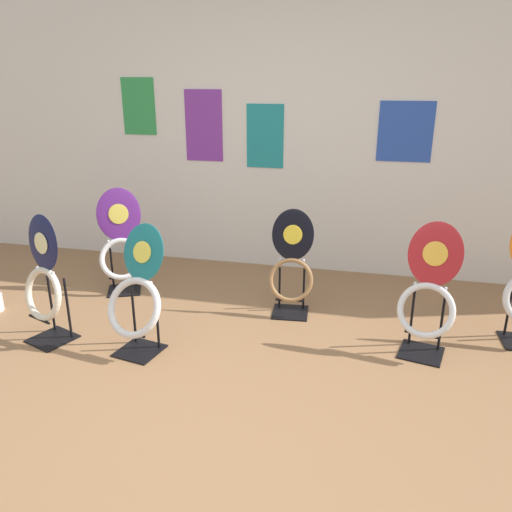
% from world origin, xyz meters
% --- Properties ---
extents(ground_plane, '(14.00, 14.00, 0.00)m').
position_xyz_m(ground_plane, '(0.00, 0.00, 0.00)').
color(ground_plane, '#8E6642').
extents(wall_back, '(8.00, 0.07, 2.60)m').
position_xyz_m(wall_back, '(-0.00, 2.51, 1.30)').
color(wall_back, silver).
rests_on(wall_back, ground_plane).
extents(toilet_seat_display_crimson_swirl, '(0.43, 0.41, 0.89)m').
position_xyz_m(toilet_seat_display_crimson_swirl, '(1.21, 1.05, 0.41)').
color(toilet_seat_display_crimson_swirl, black).
rests_on(toilet_seat_display_crimson_swirl, ground_plane).
extents(toilet_seat_display_purple_note, '(0.47, 0.44, 0.89)m').
position_xyz_m(toilet_seat_display_purple_note, '(-1.28, 1.57, 0.40)').
color(toilet_seat_display_purple_note, black).
rests_on(toilet_seat_display_purple_note, ground_plane).
extents(toilet_seat_display_navy_moon, '(0.41, 0.36, 0.92)m').
position_xyz_m(toilet_seat_display_navy_moon, '(-1.36, 0.62, 0.43)').
color(toilet_seat_display_navy_moon, black).
rests_on(toilet_seat_display_navy_moon, ground_plane).
extents(toilet_seat_display_jazz_black, '(0.36, 0.30, 0.83)m').
position_xyz_m(toilet_seat_display_jazz_black, '(0.23, 1.47, 0.39)').
color(toilet_seat_display_jazz_black, black).
rests_on(toilet_seat_display_jazz_black, ground_plane).
extents(toilet_seat_display_teal_sax, '(0.45, 0.40, 0.87)m').
position_xyz_m(toilet_seat_display_teal_sax, '(-0.67, 0.63, 0.41)').
color(toilet_seat_display_teal_sax, black).
rests_on(toilet_seat_display_teal_sax, ground_plane).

